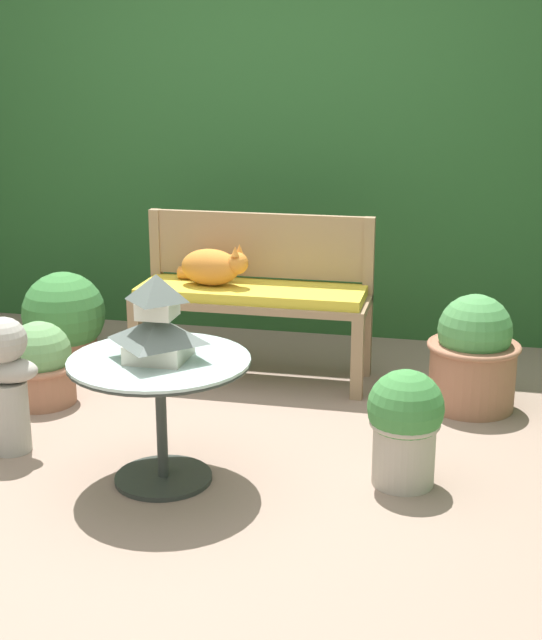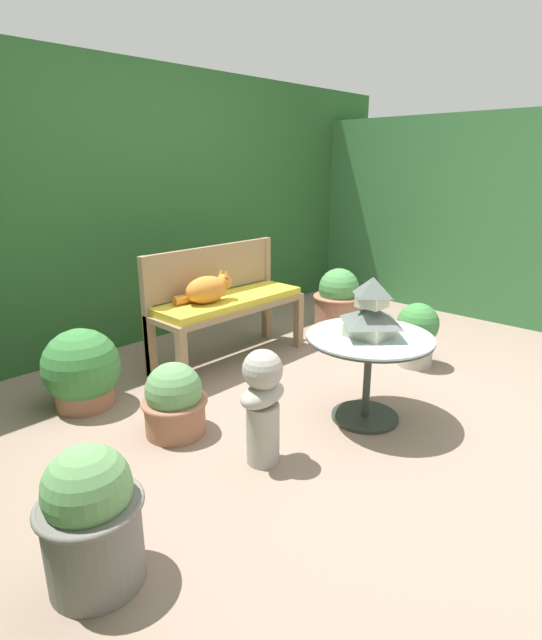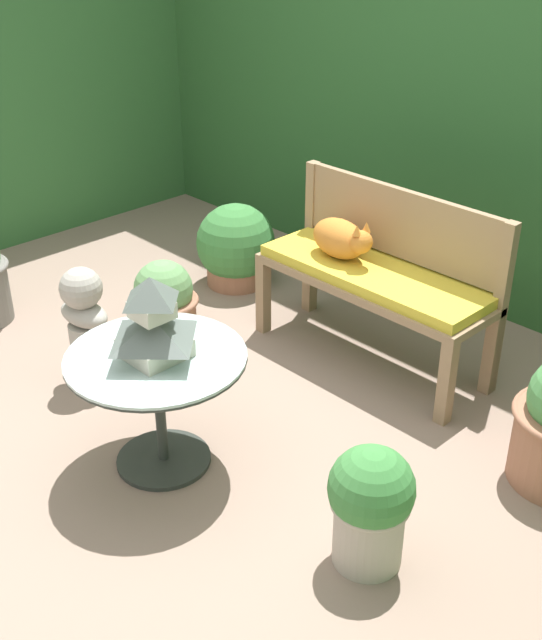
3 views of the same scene
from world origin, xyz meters
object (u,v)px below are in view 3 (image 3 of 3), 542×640
at_px(garden_bust, 85,321).
at_px(potted_plant_hedge_corner, 370,504).
at_px(cat, 341,239).
at_px(pagoda_birdhouse, 153,323).
at_px(patio_table, 158,379).
at_px(potted_plant_bench_left, 164,301).
at_px(potted_plant_patio_mid, 236,248).
at_px(garden_bench, 373,283).

bearing_deg(garden_bust, potted_plant_hedge_corner, -4.26).
distance_m(cat, pagoda_birdhouse, 1.28).
height_order(cat, garden_bust, cat).
distance_m(patio_table, potted_plant_bench_left, 1.14).
xyz_separation_m(patio_table, potted_plant_hedge_corner, (0.96, 0.19, -0.16)).
distance_m(garden_bust, potted_plant_hedge_corner, 1.71).
distance_m(potted_plant_hedge_corner, potted_plant_patio_mid, 2.36).
distance_m(potted_plant_hedge_corner, potted_plant_bench_left, 1.91).
height_order(pagoda_birdhouse, potted_plant_patio_mid, pagoda_birdhouse).
bearing_deg(garden_bust, pagoda_birdhouse, -15.99).
relative_size(cat, potted_plant_patio_mid, 0.84).
bearing_deg(potted_plant_bench_left, garden_bust, -76.41).
distance_m(garden_bench, patio_table, 1.27).
relative_size(cat, patio_table, 0.58).
relative_size(garden_bench, potted_plant_bench_left, 2.96).
distance_m(cat, potted_plant_bench_left, 1.02).
bearing_deg(patio_table, potted_plant_patio_mid, 127.96).
bearing_deg(potted_plant_patio_mid, garden_bust, -75.25).
distance_m(cat, patio_table, 1.29).
xyz_separation_m(patio_table, pagoda_birdhouse, (0.00, 0.00, 0.26)).
xyz_separation_m(potted_plant_patio_mid, potted_plant_bench_left, (0.19, -0.69, -0.04)).
height_order(cat, pagoda_birdhouse, pagoda_birdhouse).
xyz_separation_m(pagoda_birdhouse, potted_plant_bench_left, (-0.88, 0.69, -0.48)).
distance_m(patio_table, pagoda_birdhouse, 0.26).
xyz_separation_m(pagoda_birdhouse, garden_bust, (-0.75, 0.13, -0.33)).
relative_size(potted_plant_hedge_corner, potted_plant_bench_left, 1.15).
xyz_separation_m(garden_bench, potted_plant_hedge_corner, (0.90, -1.08, -0.17)).
relative_size(garden_bust, potted_plant_bench_left, 1.45).
distance_m(garden_bench, potted_plant_patio_mid, 1.16).
bearing_deg(cat, patio_table, -77.70).
height_order(garden_bench, potted_plant_bench_left, garden_bench).
relative_size(patio_table, potted_plant_bench_left, 1.73).
bearing_deg(patio_table, cat, 96.68).
bearing_deg(garden_bench, potted_plant_bench_left, -148.44).
bearing_deg(potted_plant_patio_mid, potted_plant_bench_left, -74.31).
xyz_separation_m(garden_bench, patio_table, (-0.06, -1.27, -0.02)).
bearing_deg(pagoda_birdhouse, cat, 96.68).
xyz_separation_m(pagoda_birdhouse, potted_plant_patio_mid, (-1.08, 1.38, -0.44)).
distance_m(pagoda_birdhouse, potted_plant_patio_mid, 1.81).
bearing_deg(potted_plant_bench_left, garden_bench, 31.56).
distance_m(garden_bust, potted_plant_bench_left, 0.60).
height_order(pagoda_birdhouse, potted_plant_bench_left, pagoda_birdhouse).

